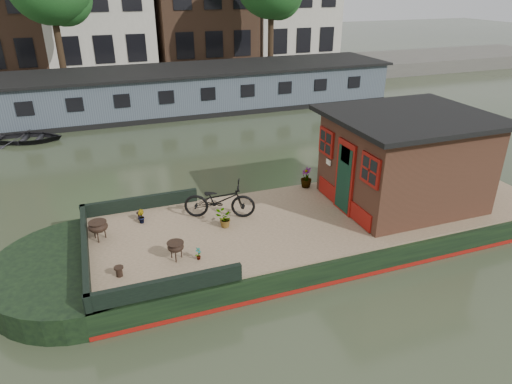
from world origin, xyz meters
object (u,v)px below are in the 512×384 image
object	(u,v)px
brazier_front	(176,251)
cabin	(405,158)
brazier_rear	(99,231)
bicycle	(220,200)
dinghy	(27,135)

from	to	relation	value
brazier_front	cabin	bearing A→B (deg)	7.02
brazier_rear	brazier_front	bearing A→B (deg)	-43.46
bicycle	brazier_front	world-z (taller)	bicycle
brazier_front	dinghy	world-z (taller)	brazier_front
cabin	dinghy	xyz separation A→B (m)	(-10.21, 11.19, -1.59)
bicycle	dinghy	size ratio (longest dim) A/B	0.65
bicycle	cabin	bearing A→B (deg)	-78.24
bicycle	brazier_front	xyz separation A→B (m)	(-1.43, -1.56, -0.26)
cabin	brazier_rear	world-z (taller)	cabin
brazier_front	dinghy	xyz separation A→B (m)	(-3.93, 11.96, -0.57)
bicycle	dinghy	xyz separation A→B (m)	(-5.36, 10.41, -0.83)
brazier_rear	cabin	bearing A→B (deg)	-4.85
bicycle	brazier_front	distance (m)	2.13
cabin	bicycle	size ratio (longest dim) A/B	2.23
brazier_front	dinghy	bearing A→B (deg)	108.20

